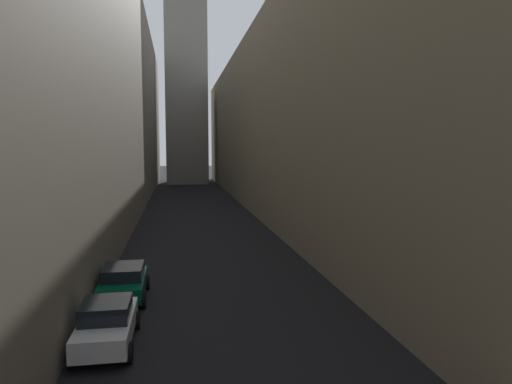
% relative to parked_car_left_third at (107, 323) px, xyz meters
% --- Properties ---
extents(ground_plane, '(264.00, 264.00, 0.00)m').
position_rel_parked_car_left_third_xyz_m(ground_plane, '(4.40, 28.15, -0.80)').
color(ground_plane, black).
extents(building_block_left, '(10.14, 108.00, 23.59)m').
position_rel_parked_car_left_third_xyz_m(building_block_left, '(-6.17, 30.15, 10.99)').
color(building_block_left, '#756B5B').
rests_on(building_block_left, ground).
extents(building_block_right, '(11.87, 108.00, 18.92)m').
position_rel_parked_car_left_third_xyz_m(building_block_right, '(15.84, 30.15, 8.66)').
color(building_block_right, gray).
rests_on(building_block_right, ground).
extents(parked_car_left_third, '(1.92, 4.07, 1.58)m').
position_rel_parked_car_left_third_xyz_m(parked_car_left_third, '(0.00, 0.00, 0.00)').
color(parked_car_left_third, silver).
rests_on(parked_car_left_third, ground).
extents(parked_car_left_far, '(2.07, 3.96, 1.50)m').
position_rel_parked_car_left_third_xyz_m(parked_car_left_far, '(0.00, 4.94, -0.01)').
color(parked_car_left_far, '#05472D').
rests_on(parked_car_left_far, ground).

